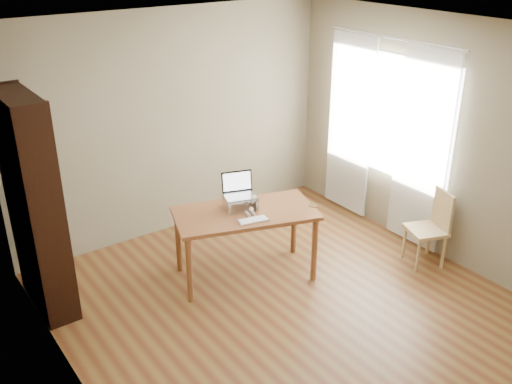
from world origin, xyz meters
The scene contains 10 objects.
room centered at (0.03, 0.01, 1.30)m, with size 4.04×4.54×2.64m.
bookshelf centered at (-1.83, 1.55, 1.05)m, with size 0.30×0.90×2.10m.
curtains centered at (1.92, 0.80, 1.17)m, with size 0.03×1.90×2.25m.
desk centered at (-0.01, 0.83, 0.65)m, with size 1.57×1.12×0.75m.
laptop_stand centered at (-0.01, 0.91, 0.83)m, with size 0.32×0.25×0.13m.
laptop centered at (-0.01, 0.96, 0.94)m, with size 0.37×0.36×0.23m.
keyboard centered at (-0.07, 0.61, 0.76)m, with size 0.32×0.19×0.02m.
coaster centered at (0.64, 0.53, 0.75)m, with size 0.10×0.10×0.01m, color brown.
cat centered at (0.02, 0.94, 0.81)m, with size 0.24×0.48×0.15m.
chair centered at (1.76, -0.10, 0.45)m, with size 0.49×0.48×0.84m.
Camera 1 is at (-2.93, -3.40, 3.31)m, focal length 40.00 mm.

